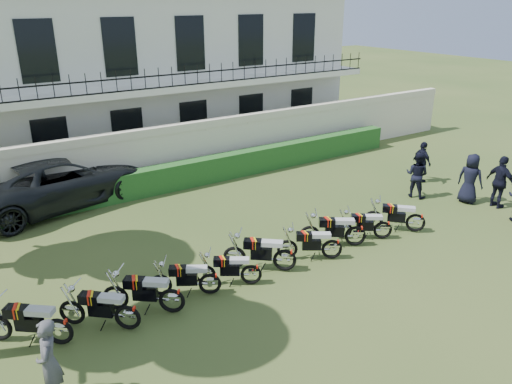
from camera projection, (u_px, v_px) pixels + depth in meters
ground at (309, 259)px, 14.01m from camera, size 100.00×100.00×0.00m
perimeter_wall at (183, 151)px, 19.81m from camera, size 30.00×0.35×2.30m
hedge at (216, 168)px, 19.95m from camera, size 18.00×0.60×1.00m
building at (126, 70)px, 23.54m from camera, size 20.40×9.60×7.40m
motorcycle_0 at (58, 325)px, 10.37m from camera, size 1.60×1.32×1.08m
motorcycle_1 at (127, 312)px, 10.85m from camera, size 1.48×1.33×1.03m
motorcycle_2 at (172, 295)px, 11.44m from camera, size 1.59×1.30×1.07m
motorcycle_3 at (210, 279)px, 12.19m from camera, size 1.56×0.98×0.96m
motorcycle_4 at (251, 270)px, 12.61m from camera, size 1.48×1.01×0.93m
motorcycle_5 at (285, 255)px, 13.21m from camera, size 1.57×1.35×1.08m
motorcycle_6 at (332, 245)px, 13.85m from camera, size 1.57×1.07×0.99m
motorcycle_7 at (356, 231)px, 14.58m from camera, size 1.67×1.18×1.07m
motorcycle_8 at (383, 226)px, 15.03m from camera, size 1.49×1.08×0.96m
motorcycle_9 at (416, 218)px, 15.47m from camera, size 1.40×1.39×1.02m
suv at (59, 181)px, 17.44m from camera, size 6.87×4.25×1.78m
inspector at (49, 363)px, 8.78m from camera, size 0.58×0.71×1.70m
officer_2 at (500, 182)px, 17.19m from camera, size 0.58×1.14×1.86m
officer_3 at (470, 179)px, 17.63m from camera, size 0.77×0.99×1.80m
officer_4 at (417, 175)px, 18.15m from camera, size 0.88×0.99×1.70m
officer_5 at (422, 162)px, 19.66m from camera, size 0.58×1.02×1.64m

